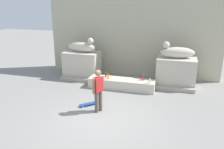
{
  "coord_description": "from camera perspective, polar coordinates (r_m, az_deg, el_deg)",
  "views": [
    {
      "loc": [
        2.44,
        -7.47,
        4.23
      ],
      "look_at": [
        -0.12,
        1.66,
        1.1
      ],
      "focal_mm": 38.36,
      "sensor_mm": 36.0,
      "label": 1
    }
  ],
  "objects": [
    {
      "name": "bottle_clear",
      "position": [
        10.87,
        9.01,
        -1.59
      ],
      "size": [
        0.08,
        0.08,
        0.26
      ],
      "color": "silver",
      "rests_on": "ledge_block"
    },
    {
      "name": "statue_reclining_right",
      "position": [
        11.76,
        15.19,
        5.18
      ],
      "size": [
        1.67,
        0.79,
        0.78
      ],
      "rotation": [
        0.0,
        0.0,
        3.29
      ],
      "color": "beige",
      "rests_on": "pedestal_right"
    },
    {
      "name": "skater",
      "position": [
        8.95,
        -3.3,
        -3.47
      ],
      "size": [
        0.35,
        0.48,
        1.67
      ],
      "rotation": [
        0.0,
        0.0,
        4.2
      ],
      "color": "brown",
      "rests_on": "ground_plane"
    },
    {
      "name": "facade_wall",
      "position": [
        13.22,
        4.97,
        10.75
      ],
      "size": [
        9.34,
        0.6,
        5.03
      ],
      "primitive_type": "cube",
      "color": "#BBB697",
      "rests_on": "ground_plane"
    },
    {
      "name": "bottle_brown",
      "position": [
        11.58,
        -1.5,
        -0.1
      ],
      "size": [
        0.07,
        0.07,
        0.27
      ],
      "color": "#593314",
      "rests_on": "ledge_block"
    },
    {
      "name": "ground_plane",
      "position": [
        8.93,
        -2.19,
        -10.04
      ],
      "size": [
        40.0,
        40.0,
        0.0
      ],
      "primitive_type": "plane",
      "color": "gray"
    },
    {
      "name": "pedestal_left",
      "position": [
        12.98,
        -7.11,
        2.37
      ],
      "size": [
        1.84,
        1.15,
        1.41
      ],
      "primitive_type": "cube",
      "color": "beige",
      "rests_on": "ground_plane"
    },
    {
      "name": "skateboard",
      "position": [
        9.81,
        -5.47,
        -6.95
      ],
      "size": [
        0.71,
        0.7,
        0.08
      ],
      "rotation": [
        0.0,
        0.0,
        3.91
      ],
      "color": "navy",
      "rests_on": "ground_plane"
    },
    {
      "name": "statue_reclining_left",
      "position": [
        12.73,
        -7.15,
        6.64
      ],
      "size": [
        1.67,
        0.79,
        0.78
      ],
      "rotation": [
        0.0,
        0.0,
        -0.15
      ],
      "color": "beige",
      "rests_on": "pedestal_left"
    },
    {
      "name": "bottle_orange",
      "position": [
        11.32,
        -0.94,
        -0.47
      ],
      "size": [
        0.07,
        0.07,
        0.29
      ],
      "color": "orange",
      "rests_on": "ledge_block"
    },
    {
      "name": "bottle_red",
      "position": [
        11.2,
        7.37,
        -0.74
      ],
      "size": [
        0.06,
        0.06,
        0.33
      ],
      "color": "red",
      "rests_on": "ledge_block"
    },
    {
      "name": "ledge_block",
      "position": [
        11.41,
        2.3,
        -2.22
      ],
      "size": [
        3.15,
        0.76,
        0.47
      ],
      "primitive_type": "cube",
      "color": "beige",
      "rests_on": "ground_plane"
    },
    {
      "name": "pedestal_right",
      "position": [
        12.02,
        14.98,
        0.58
      ],
      "size": [
        1.84,
        1.15,
        1.41
      ],
      "primitive_type": "cube",
      "color": "beige",
      "rests_on": "ground_plane"
    },
    {
      "name": "stair_step",
      "position": [
        11.91,
        2.84,
        -2.08
      ],
      "size": [
        6.74,
        0.5,
        0.18
      ],
      "primitive_type": "cube",
      "color": "#A9A08F",
      "rests_on": "ground_plane"
    }
  ]
}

